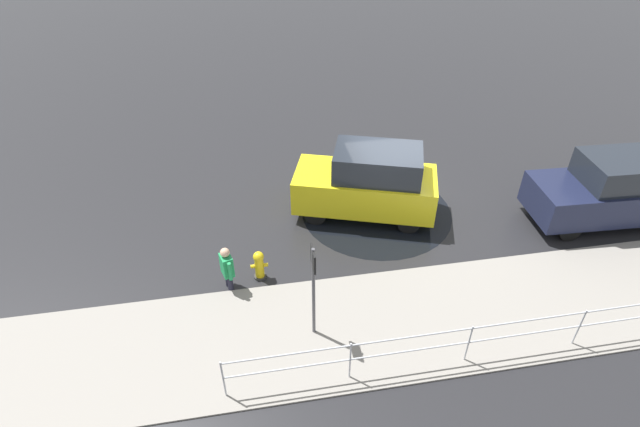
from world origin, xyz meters
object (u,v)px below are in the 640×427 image
Objects in this scene: moving_hatchback at (368,183)px; pedestrian at (227,266)px; sign_post at (313,280)px; parked_sedan at (615,189)px; fire_hydrant at (259,265)px.

moving_hatchback reaches higher than pedestrian.
moving_hatchback is 4.71m from sign_post.
pedestrian is 2.62m from sign_post.
sign_post is (8.80, 2.67, 0.58)m from parked_sedan.
pedestrian is 0.51× the size of sign_post.
parked_sedan is at bearing -174.78° from pedestrian.
moving_hatchback reaches higher than fire_hydrant.
moving_hatchback is 3.47× the size of pedestrian.
sign_post is at bearing 16.89° from parked_sedan.
pedestrian is (3.98, 2.41, -0.34)m from moving_hatchback.
parked_sedan is 3.59× the size of pedestrian.
sign_post reaches higher than pedestrian.
sign_post is (-1.03, 1.93, 1.18)m from fire_hydrant.
fire_hydrant is at bearing -163.08° from pedestrian.
moving_hatchback is 0.97× the size of parked_sedan.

